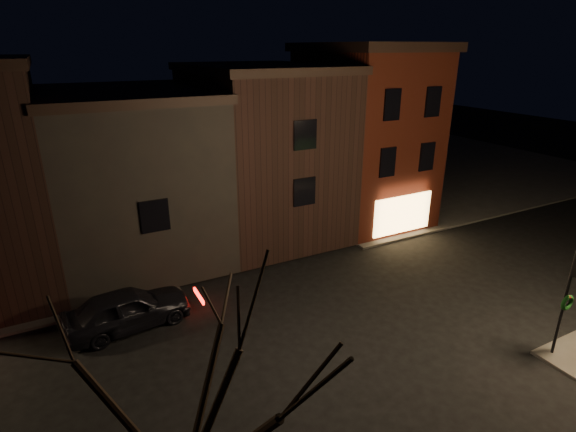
% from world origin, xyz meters
% --- Properties ---
extents(ground, '(120.00, 120.00, 0.00)m').
position_xyz_m(ground, '(0.00, 0.00, 0.00)').
color(ground, black).
rests_on(ground, ground).
extents(sidewalk_far_right, '(30.00, 30.00, 0.12)m').
position_xyz_m(sidewalk_far_right, '(20.00, 20.00, 0.06)').
color(sidewalk_far_right, '#2D2B28').
rests_on(sidewalk_far_right, ground).
extents(corner_building, '(6.50, 8.50, 10.50)m').
position_xyz_m(corner_building, '(8.00, 9.47, 5.40)').
color(corner_building, '#49160D').
rests_on(corner_building, ground).
extents(row_building_a, '(7.30, 10.30, 9.40)m').
position_xyz_m(row_building_a, '(1.50, 10.50, 4.83)').
color(row_building_a, black).
rests_on(row_building_a, ground).
extents(row_building_b, '(7.80, 10.30, 8.40)m').
position_xyz_m(row_building_b, '(-5.75, 10.50, 4.33)').
color(row_building_b, black).
rests_on(row_building_b, ground).
extents(traffic_signal, '(0.58, 0.38, 4.05)m').
position_xyz_m(traffic_signal, '(5.60, -5.51, 2.81)').
color(traffic_signal, black).
rests_on(traffic_signal, sidewalk_near_right).
extents(bare_tree_left, '(5.60, 5.60, 7.50)m').
position_xyz_m(bare_tree_left, '(-8.00, -7.00, 5.43)').
color(bare_tree_left, black).
rests_on(bare_tree_left, sidewalk_near_left).
extents(parked_car_a, '(4.95, 2.43, 1.63)m').
position_xyz_m(parked_car_a, '(-7.52, 3.48, 0.81)').
color(parked_car_a, black).
rests_on(parked_car_a, ground).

